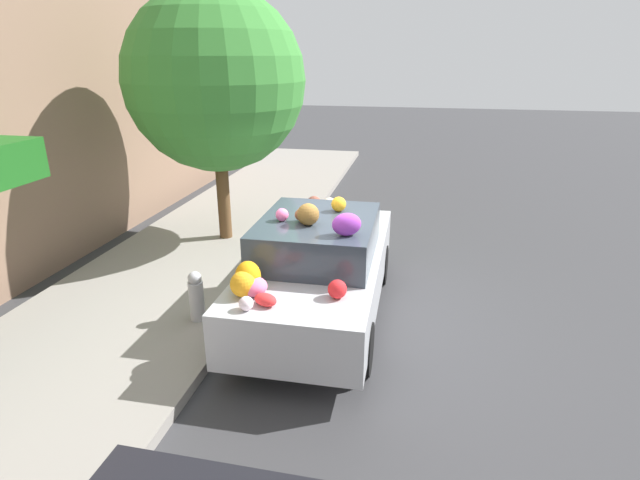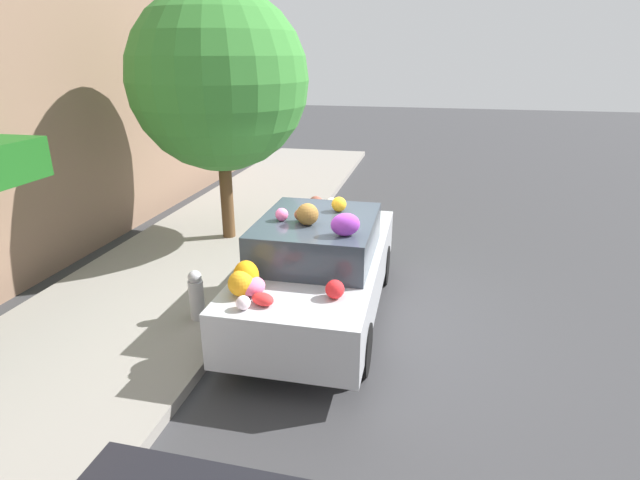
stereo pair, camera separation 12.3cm
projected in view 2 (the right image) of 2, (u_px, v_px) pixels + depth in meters
The scene contains 5 objects.
ground_plane at pixel (326, 315), 7.14m from camera, with size 60.00×60.00×0.00m, color #38383A.
sidewalk_curb at pixel (155, 292), 7.67m from camera, with size 24.00×3.20×0.14m.
street_tree at pixel (219, 81), 8.79m from camera, with size 3.18×3.18×4.52m.
fire_hydrant at pixel (196, 295), 6.66m from camera, with size 0.20×0.20×0.70m.
art_car at pixel (319, 265), 6.84m from camera, with size 4.05×1.74×1.78m.
Camera 2 is at (-6.17, -1.30, 3.51)m, focal length 28.00 mm.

